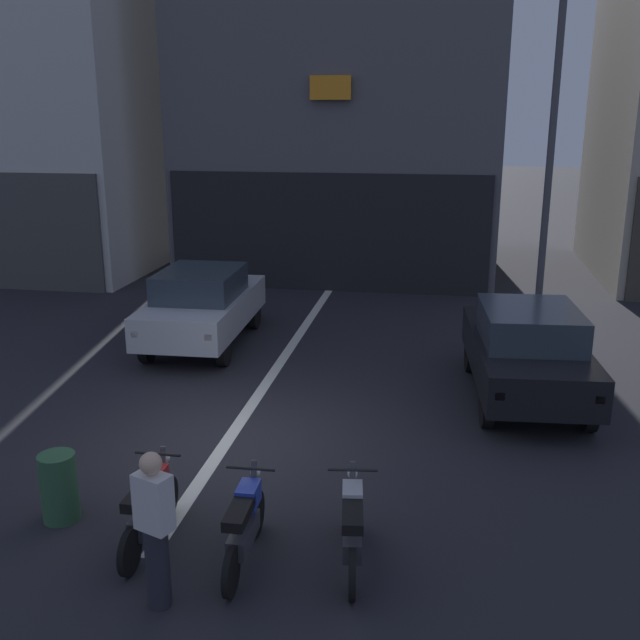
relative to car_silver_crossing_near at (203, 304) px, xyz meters
The scene contains 11 objects.
ground_plane 5.00m from the car_silver_crossing_near, 67.99° to the right, with size 120.00×120.00×0.00m, color #232328.
lane_centre_line 2.50m from the car_silver_crossing_near, 37.91° to the left, with size 0.20×18.00×0.01m, color silver.
building_mid_block 10.23m from the car_silver_crossing_near, 78.86° to the left, with size 9.08×7.52×10.89m.
car_silver_crossing_near is the anchor object (origin of this frame).
car_black_parked_kerbside 6.69m from the car_silver_crossing_near, 17.28° to the right, with size 2.04×4.21×1.64m.
street_lamp 7.71m from the car_silver_crossing_near, ahead, with size 0.36×0.36×7.29m.
motorcycle_red_row_leftmost 7.48m from the car_silver_crossing_near, 76.28° to the right, with size 0.55×1.67×0.98m.
motorcycle_blue_row_left_mid 7.99m from the car_silver_crossing_near, 68.46° to the right, with size 0.55×1.67×0.98m.
motorcycle_silver_row_centre 8.34m from the car_silver_crossing_near, 60.64° to the right, with size 0.55×1.67×0.98m.
person_by_motorcycles 8.59m from the car_silver_crossing_near, 74.63° to the right, with size 0.42×0.34×1.67m.
trash_bin 6.98m from the car_silver_crossing_near, 85.90° to the right, with size 0.44×0.44×0.85m, color #2D5938.
Camera 1 is at (3.08, -9.67, 4.77)m, focal length 41.23 mm.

